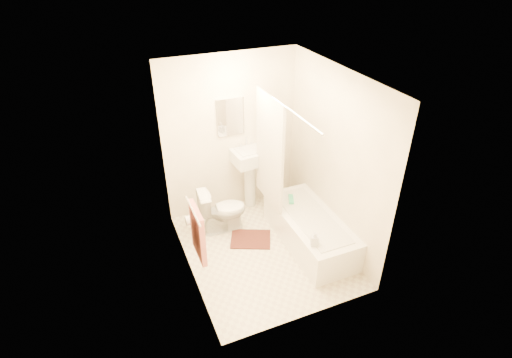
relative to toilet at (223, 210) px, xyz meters
name	(u,v)px	position (x,y,z in m)	size (l,w,h in m)	color
floor	(263,250)	(0.35, -0.65, -0.33)	(2.40, 2.40, 0.00)	beige
ceiling	(265,77)	(0.35, -0.65, 2.07)	(2.40, 2.40, 0.00)	white
wall_back	(231,136)	(0.35, 0.55, 0.87)	(2.00, 0.02, 2.40)	beige
wall_left	(183,192)	(-0.65, -0.65, 0.87)	(0.02, 2.40, 2.40)	beige
wall_right	(335,160)	(1.35, -0.65, 0.87)	(0.02, 2.40, 2.40)	beige
mirror	(230,117)	(0.35, 0.53, 1.17)	(0.40, 0.03, 0.55)	white
curtain_rod	(285,106)	(0.65, -0.55, 1.67)	(0.03, 0.03, 1.70)	silver
shower_curtain	(269,151)	(0.65, -0.15, 0.89)	(0.04, 0.80, 1.55)	silver
towel_bar	(193,211)	(-0.61, -0.90, 0.77)	(0.02, 0.02, 0.60)	silver
towel	(198,233)	(-0.58, -0.90, 0.45)	(0.06, 0.45, 0.66)	#CC7266
toilet_paper	(190,220)	(-0.58, -0.53, 0.37)	(0.12, 0.12, 0.11)	white
toilet	(223,210)	(0.00, 0.00, 0.00)	(0.38, 0.67, 0.66)	white
sink	(251,176)	(0.60, 0.41, 0.21)	(0.55, 0.44, 1.09)	silver
bathtub	(310,230)	(1.01, -0.75, -0.11)	(0.69, 1.57, 0.44)	white
bath_mat	(251,239)	(0.28, -0.38, -0.32)	(0.55, 0.42, 0.02)	#48231F
soap_bottle	(315,238)	(0.76, -1.26, 0.21)	(0.09, 0.09, 0.20)	silver
scrub_brush	(291,199)	(0.94, -0.30, 0.13)	(0.06, 0.22, 0.04)	#3CC07E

